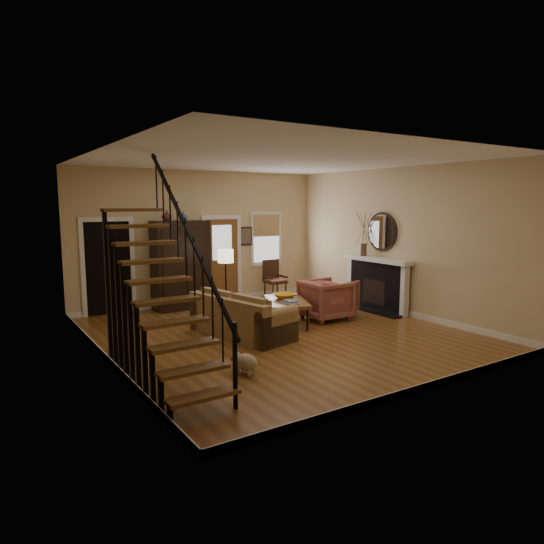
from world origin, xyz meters
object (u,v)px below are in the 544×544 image
armchair_left (326,300)px  floor_lamp (226,284)px  sofa (242,316)px  armchair_right (333,297)px  coffee_table (287,312)px  armoire (181,265)px  side_chair (275,280)px

armchair_left → floor_lamp: (-1.73, 1.33, 0.32)m
floor_lamp → sofa: bearing=-106.7°
sofa → armchair_left: armchair_left is taller
armchair_left → armchair_right: 0.52m
coffee_table → armchair_left: (0.97, -0.09, 0.17)m
coffee_table → armoire: bearing=115.0°
coffee_table → armchair_left: size_ratio=1.41×
armchair_right → armoire: bearing=34.6°
armchair_left → side_chair: bearing=-5.2°
sofa → side_chair: (2.53, 2.71, 0.12)m
armchair_left → floor_lamp: 2.21m
armoire → coffee_table: bearing=-65.0°
armoire → floor_lamp: armoire is taller
coffee_table → armchair_left: bearing=-5.1°
armchair_right → side_chair: side_chair is taller
coffee_table → armchair_left: 0.99m
coffee_table → armchair_right: bearing=7.6°
armchair_right → floor_lamp: size_ratio=0.59×
side_chair → armchair_right: bearing=-87.6°
armchair_left → armchair_right: (0.44, 0.28, -0.03)m
armchair_left → floor_lamp: floor_lamp is taller
floor_lamp → armchair_left: bearing=-37.5°
armchair_left → armchair_right: bearing=-55.4°
armoire → armchair_left: (2.21, -2.73, -0.62)m
armchair_right → coffee_table: bearing=85.0°
armoire → coffee_table: size_ratio=1.57×
armchair_left → coffee_table: bearing=87.5°
sofa → armchair_right: (2.63, 0.46, 0.02)m
armoire → floor_lamp: size_ratio=1.39×
armoire → armchair_right: bearing=-42.8°
armoire → coffee_table: (1.23, -2.64, -0.79)m
coffee_table → armchair_right: (1.41, 0.19, 0.15)m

